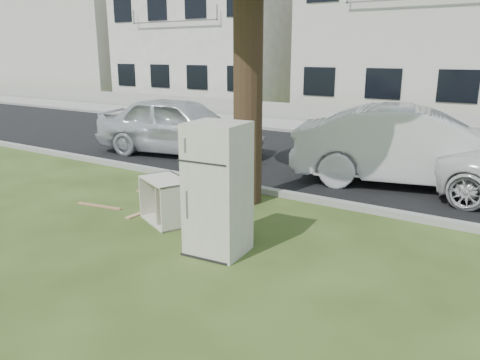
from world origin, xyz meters
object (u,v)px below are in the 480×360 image
Objects in this scene: cabinet at (166,200)px; fridge at (218,189)px; car_center at (416,147)px; car_left at (180,126)px.

fridge is at bearing 4.34° from cabinet.
car_center is (2.94, 4.65, 0.47)m from cabinet.
car_center is at bearing 82.41° from cabinet.
fridge is 1.66m from cabinet.
fridge is 0.37× the size of car_center.
cabinet is at bearing 154.46° from fridge.
fridge is at bearing 149.47° from car_center.
car_center reaches higher than cabinet.
fridge reaches higher than cabinet.
car_left is at bearing 129.34° from fridge.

